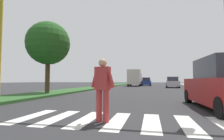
{
  "coord_description": "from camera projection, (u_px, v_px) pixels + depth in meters",
  "views": [
    {
      "loc": [
        -0.0,
        1.88,
        1.1
      ],
      "look_at": [
        -3.63,
        18.05,
        2.1
      ],
      "focal_mm": 27.87,
      "sensor_mm": 36.0,
      "label": 1
    }
  ],
  "objects": [
    {
      "name": "sedan_midblock",
      "position": [
        173.0,
        83.0,
        26.87
      ],
      "size": [
        2.08,
        4.16,
        1.66
      ],
      "color": "#B7B7BC",
      "rests_on": "ground_plane"
    },
    {
      "name": "sedan_distant",
      "position": [
        146.0,
        82.0,
        36.24
      ],
      "size": [
        2.09,
        4.26,
        1.69
      ],
      "color": "navy",
      "rests_on": "ground_plane"
    },
    {
      "name": "pedestrian_performer",
      "position": [
        103.0,
        87.0,
        4.66
      ],
      "size": [
        0.74,
        0.34,
        1.69
      ],
      "color": "#B23333",
      "rests_on": "ground_plane"
    },
    {
      "name": "truck_box_delivery",
      "position": [
        135.0,
        78.0,
        33.86
      ],
      "size": [
        2.4,
        6.2,
        3.1
      ],
      "color": "navy",
      "rests_on": "ground_plane"
    },
    {
      "name": "crosswalk",
      "position": [
        152.0,
        122.0,
        4.56
      ],
      "size": [
        7.65,
        2.2,
        0.01
      ],
      "color": "silver",
      "rests_on": "ground_plane"
    },
    {
      "name": "median_strip",
      "position": [
        99.0,
        87.0,
        27.12
      ],
      "size": [
        3.05,
        64.0,
        0.15
      ],
      "primitive_type": "cube",
      "color": "#2D5B28",
      "rests_on": "ground_plane"
    },
    {
      "name": "ground_plane",
      "position": [
        151.0,
        87.0,
        27.32
      ],
      "size": [
        140.0,
        140.0,
        0.0
      ],
      "primitive_type": "plane",
      "color": "#2D2D30"
    },
    {
      "name": "sidewalk_right",
      "position": [
        214.0,
        88.0,
        23.55
      ],
      "size": [
        3.0,
        64.0,
        0.15
      ],
      "primitive_type": "cube",
      "color": "#9E9991",
      "rests_on": "ground_plane"
    },
    {
      "name": "tree_mid",
      "position": [
        48.0,
        43.0,
        14.14
      ],
      "size": [
        3.49,
        3.49,
        5.73
      ],
      "color": "#4C3823",
      "rests_on": "median_strip"
    },
    {
      "name": "traffic_light_gantry",
      "position": [
        61.0,
        3.0,
        7.39
      ],
      "size": [
        10.09,
        0.3,
        6.0
      ],
      "color": "gold",
      "rests_on": "median_strip"
    }
  ]
}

